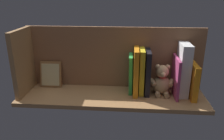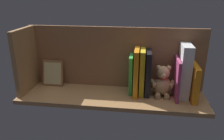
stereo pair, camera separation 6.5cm
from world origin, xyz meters
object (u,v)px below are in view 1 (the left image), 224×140
(teddy_bear, at_px, (162,81))
(picture_frame_leaning, at_px, (51,74))
(book_0, at_px, (192,80))
(dictionary_thick_white, at_px, (183,70))

(teddy_bear, height_order, picture_frame_leaning, teddy_bear)
(picture_frame_leaning, bearing_deg, book_0, 175.50)
(teddy_bear, relative_size, picture_frame_leaning, 1.10)
(book_0, bearing_deg, picture_frame_leaning, -4.50)
(book_0, bearing_deg, teddy_bear, -4.70)
(dictionary_thick_white, bearing_deg, book_0, 158.44)
(teddy_bear, distance_m, picture_frame_leaning, 0.64)
(book_0, xyz_separation_m, picture_frame_leaning, (0.79, -0.06, -0.02))
(dictionary_thick_white, relative_size, teddy_bear, 1.67)
(book_0, height_order, picture_frame_leaning, book_0)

